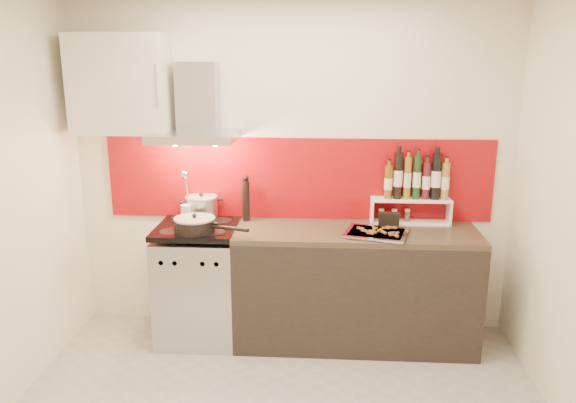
# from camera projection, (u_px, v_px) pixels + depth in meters

# --- Properties ---
(back_wall) EXTENTS (3.40, 0.02, 2.60)m
(back_wall) POSITION_uv_depth(u_px,v_px,m) (292.00, 168.00, 4.37)
(back_wall) COLOR silver
(back_wall) RESTS_ON ground
(backsplash) EXTENTS (3.00, 0.02, 0.64)m
(backsplash) POSITION_uv_depth(u_px,v_px,m) (298.00, 179.00, 4.38)
(backsplash) COLOR maroon
(backsplash) RESTS_ON back_wall
(range_stove) EXTENTS (0.60, 0.60, 0.91)m
(range_stove) POSITION_uv_depth(u_px,v_px,m) (199.00, 284.00, 4.34)
(range_stove) COLOR #B7B7BA
(range_stove) RESTS_ON ground
(counter) EXTENTS (1.80, 0.60, 0.90)m
(counter) POSITION_uv_depth(u_px,v_px,m) (355.00, 287.00, 4.27)
(counter) COLOR black
(counter) RESTS_ON ground
(range_hood) EXTENTS (0.62, 0.50, 0.61)m
(range_hood) POSITION_uv_depth(u_px,v_px,m) (196.00, 113.00, 4.15)
(range_hood) COLOR #B7B7BA
(range_hood) RESTS_ON back_wall
(upper_cabinet) EXTENTS (0.70, 0.35, 0.72)m
(upper_cabinet) POSITION_uv_depth(u_px,v_px,m) (121.00, 84.00, 4.12)
(upper_cabinet) COLOR beige
(upper_cabinet) RESTS_ON back_wall
(stock_pot) EXTENTS (0.25, 0.25, 0.22)m
(stock_pot) POSITION_uv_depth(u_px,v_px,m) (202.00, 208.00, 4.38)
(stock_pot) COLOR #B7B7BA
(stock_pot) RESTS_ON range_stove
(saute_pan) EXTENTS (0.56, 0.30, 0.14)m
(saute_pan) POSITION_uv_depth(u_px,v_px,m) (196.00, 225.00, 4.07)
(saute_pan) COLOR black
(saute_pan) RESTS_ON range_stove
(utensil_jar) EXTENTS (0.09, 0.13, 0.43)m
(utensil_jar) POSITION_uv_depth(u_px,v_px,m) (186.00, 208.00, 4.28)
(utensil_jar) COLOR silver
(utensil_jar) RESTS_ON range_stove
(pepper_mill) EXTENTS (0.06, 0.06, 0.36)m
(pepper_mill) POSITION_uv_depth(u_px,v_px,m) (246.00, 199.00, 4.35)
(pepper_mill) COLOR black
(pepper_mill) RESTS_ON counter
(step_shelf) EXTENTS (0.61, 0.17, 0.55)m
(step_shelf) POSITION_uv_depth(u_px,v_px,m) (415.00, 190.00, 4.26)
(step_shelf) COLOR white
(step_shelf) RESTS_ON counter
(caddy_box) EXTENTS (0.15, 0.07, 0.13)m
(caddy_box) POSITION_uv_depth(u_px,v_px,m) (389.00, 221.00, 4.17)
(caddy_box) COLOR black
(caddy_box) RESTS_ON counter
(baking_tray) EXTENTS (0.51, 0.44, 0.03)m
(baking_tray) POSITION_uv_depth(u_px,v_px,m) (377.00, 233.00, 4.04)
(baking_tray) COLOR silver
(baking_tray) RESTS_ON counter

